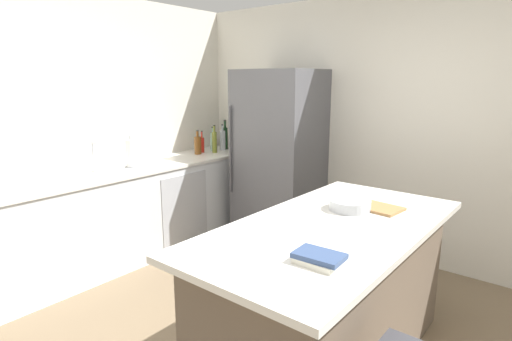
{
  "coord_description": "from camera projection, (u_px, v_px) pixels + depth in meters",
  "views": [
    {
      "loc": [
        1.44,
        -1.75,
        1.78
      ],
      "look_at": [
        -0.78,
        0.99,
        1.0
      ],
      "focal_mm": 28.95,
      "sensor_mm": 36.0,
      "label": 1
    }
  ],
  "objects": [
    {
      "name": "cutting_board",
      "position": [
        376.0,
        207.0,
        2.79
      ],
      "size": [
        0.35,
        0.26,
        0.02
      ],
      "color": "#9E7042",
      "rests_on": "kitchen_island"
    },
    {
      "name": "cookbook_stack",
      "position": [
        319.0,
        258.0,
        1.95
      ],
      "size": [
        0.24,
        0.17,
        0.05
      ],
      "color": "silver",
      "rests_on": "kitchen_island"
    },
    {
      "name": "paper_towel_roll",
      "position": [
        131.0,
        154.0,
        4.09
      ],
      "size": [
        0.14,
        0.14,
        0.31
      ],
      "color": "gray",
      "rests_on": "counter_run_left"
    },
    {
      "name": "whiskey_bottle",
      "position": [
        198.0,
        145.0,
        4.81
      ],
      "size": [
        0.08,
        0.08,
        0.28
      ],
      "color": "brown",
      "rests_on": "counter_run_left"
    },
    {
      "name": "gin_bottle",
      "position": [
        213.0,
        141.0,
        5.05
      ],
      "size": [
        0.07,
        0.07,
        0.29
      ],
      "color": "#8CB79E",
      "rests_on": "counter_run_left"
    },
    {
      "name": "olive_oil_bottle",
      "position": [
        214.0,
        142.0,
        4.9
      ],
      "size": [
        0.06,
        0.06,
        0.33
      ],
      "color": "olive",
      "rests_on": "counter_run_left"
    },
    {
      "name": "refrigerator",
      "position": [
        279.0,
        158.0,
        4.52
      ],
      "size": [
        0.85,
        0.72,
        1.88
      ],
      "color": "#56565B",
      "rests_on": "ground_plane"
    },
    {
      "name": "mixing_bowl",
      "position": [
        350.0,
        205.0,
        2.76
      ],
      "size": [
        0.28,
        0.28,
        0.07
      ],
      "color": "#B2B5BA",
      "rests_on": "kitchen_island"
    },
    {
      "name": "wall_left",
      "position": [
        49.0,
        132.0,
        3.83
      ],
      "size": [
        0.1,
        6.0,
        2.6
      ],
      "primitive_type": "cube",
      "color": "silver",
      "rests_on": "ground_plane"
    },
    {
      "name": "sink_faucet",
      "position": [
        94.0,
        156.0,
        3.85
      ],
      "size": [
        0.15,
        0.05,
        0.3
      ],
      "color": "silver",
      "rests_on": "counter_run_left"
    },
    {
      "name": "wine_bottle",
      "position": [
        225.0,
        137.0,
        5.17
      ],
      "size": [
        0.06,
        0.06,
        0.37
      ],
      "color": "#19381E",
      "rests_on": "counter_run_left"
    },
    {
      "name": "counter_run_left",
      "position": [
        137.0,
        210.0,
        4.24
      ],
      "size": [
        0.69,
        2.99,
        0.92
      ],
      "color": "silver",
      "rests_on": "ground_plane"
    },
    {
      "name": "hot_sauce_bottle",
      "position": [
        202.0,
        144.0,
        4.93
      ],
      "size": [
        0.05,
        0.05,
        0.26
      ],
      "color": "red",
      "rests_on": "counter_run_left"
    },
    {
      "name": "kitchen_island",
      "position": [
        329.0,
        293.0,
        2.59
      ],
      "size": [
        0.99,
        1.98,
        0.92
      ],
      "color": "brown",
      "rests_on": "ground_plane"
    },
    {
      "name": "wall_rear",
      "position": [
        399.0,
        130.0,
        4.02
      ],
      "size": [
        6.0,
        0.1,
        2.6
      ],
      "primitive_type": "cube",
      "color": "silver",
      "rests_on": "ground_plane"
    },
    {
      "name": "soda_bottle",
      "position": [
        223.0,
        140.0,
        5.09
      ],
      "size": [
        0.07,
        0.07,
        0.32
      ],
      "color": "silver",
      "rests_on": "counter_run_left"
    }
  ]
}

